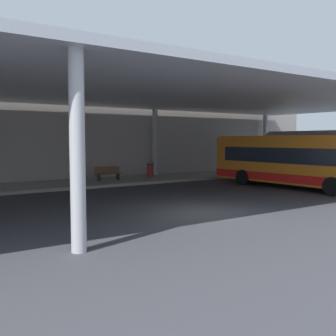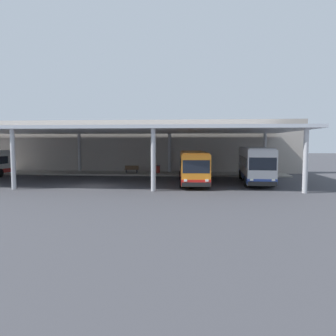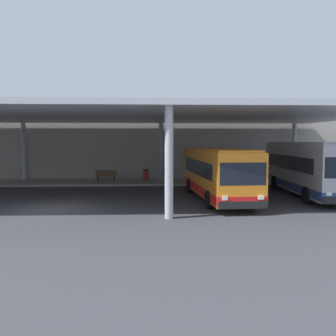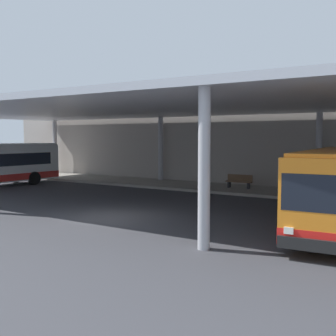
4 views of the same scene
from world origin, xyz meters
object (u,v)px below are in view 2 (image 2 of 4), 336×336
(bus_middle_bay, at_px, (255,164))
(bench_waiting, at_px, (132,169))
(bus_second_bay, at_px, (193,167))
(trash_bin, at_px, (158,169))

(bus_middle_bay, distance_m, bench_waiting, 16.19)
(bus_second_bay, distance_m, bus_middle_bay, 6.49)
(bus_second_bay, relative_size, trash_bin, 10.89)
(bus_second_bay, height_order, bench_waiting, bus_second_bay)
(bus_second_bay, relative_size, bench_waiting, 5.93)
(bus_second_bay, distance_m, bench_waiting, 11.95)
(bus_middle_bay, height_order, bench_waiting, bus_middle_bay)
(bus_second_bay, distance_m, trash_bin, 10.12)
(bench_waiting, bearing_deg, bus_middle_bay, -27.13)
(bus_middle_bay, bearing_deg, bench_waiting, 152.87)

